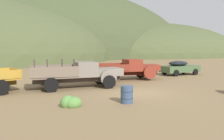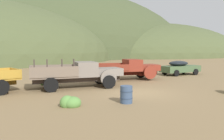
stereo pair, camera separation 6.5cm
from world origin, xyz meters
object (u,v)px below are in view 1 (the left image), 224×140
Objects in this scene: truck_rust_red at (131,69)px; car_weathered_green at (181,67)px; truck_primer_gray at (84,74)px; oil_drum_foreground at (127,94)px.

truck_rust_red is 7.17m from car_weathered_green.
truck_primer_gray is at bearing -147.34° from truck_rust_red.
truck_primer_gray is at bearing 88.32° from oil_drum_foreground.
truck_rust_red is at bearing 51.83° from oil_drum_foreground.
oil_drum_foreground is (-5.63, -7.17, -0.55)m from truck_rust_red.
oil_drum_foreground is at bearing -111.42° from truck_rust_red.
oil_drum_foreground is at bearing -79.99° from truck_primer_gray.
car_weathered_green is 14.82m from oil_drum_foreground.
truck_primer_gray reaches higher than oil_drum_foreground.
truck_primer_gray is 7.53× the size of oil_drum_foreground.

